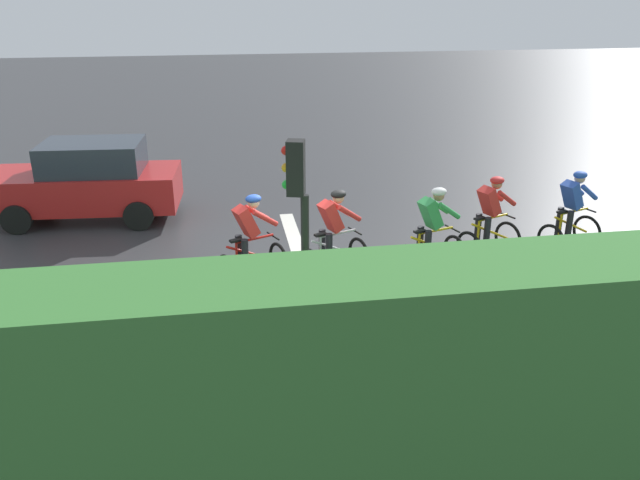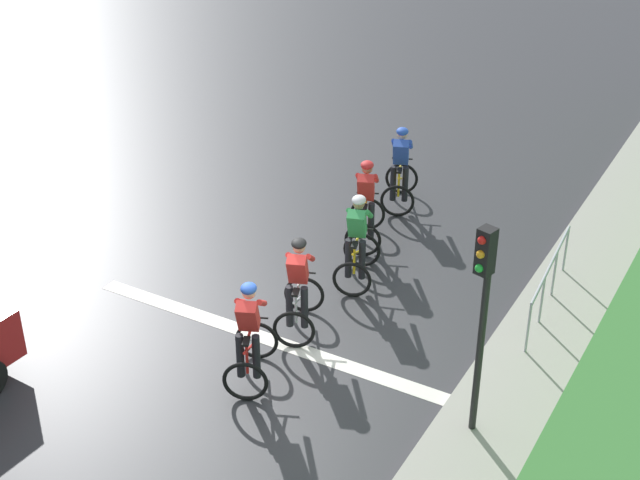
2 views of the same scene
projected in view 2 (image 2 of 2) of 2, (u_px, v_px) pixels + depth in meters
name	position (u px, v px, depth m)	size (l,w,h in m)	color
ground_plane	(270.00, 349.00, 14.96)	(80.00, 80.00, 0.00)	#333335
sidewalk_kerb	(579.00, 362.00, 14.58)	(2.80, 24.47, 0.12)	#9E998E
road_marking_stop_line	(277.00, 342.00, 15.12)	(7.00, 0.30, 0.01)	silver
cyclist_lead	(400.00, 170.00, 18.80)	(1.01, 1.25, 1.66)	black
cyclist_second	(366.00, 206.00, 17.47)	(1.03, 1.26, 1.66)	black
cyclist_mid	(357.00, 243.00, 16.29)	(0.97, 1.24, 1.66)	black
cyclist_fourth	(299.00, 289.00, 15.01)	(1.02, 1.25, 1.66)	black
cyclist_trailing	(250.00, 337.00, 13.89)	(1.05, 1.26, 1.66)	black
traffic_light_near_crossing	(482.00, 303.00, 12.10)	(0.24, 0.31, 3.34)	black
pedestrian_railing_kerbside	(550.00, 276.00, 15.44)	(0.25, 2.69, 1.03)	#999EA3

